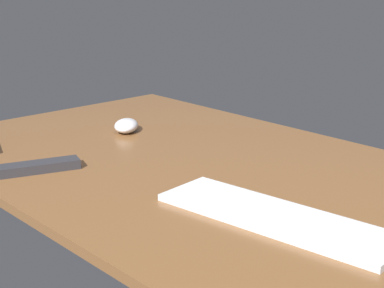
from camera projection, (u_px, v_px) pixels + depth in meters
The scene contains 4 objects.
desk at pixel (202, 171), 137.55cm from camera, with size 140.00×84.00×2.00cm, color brown.
keyboard at pixel (276, 217), 108.55cm from camera, with size 44.96×13.43×1.24cm, color silver.
computer_mouse at pixel (126, 126), 165.37cm from camera, with size 9.77×6.29×3.50cm, color silver.
tv_remote at pixel (38, 167), 134.08cm from camera, with size 17.98×4.45×2.07cm, color #2D2D33.
Camera 1 is at (94.63, -89.50, 45.70)cm, focal length 57.51 mm.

